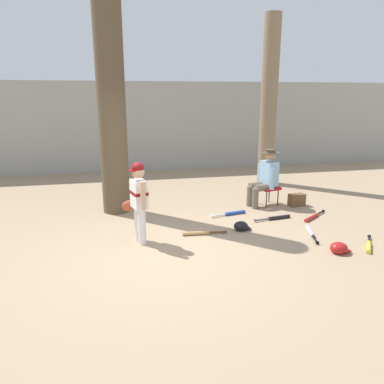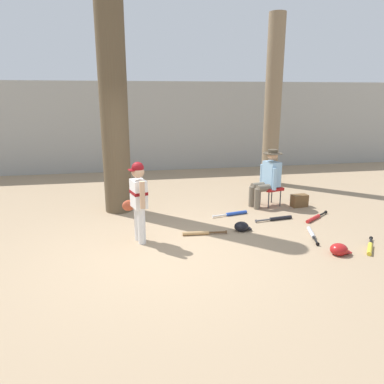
{
  "view_description": "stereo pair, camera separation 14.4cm",
  "coord_description": "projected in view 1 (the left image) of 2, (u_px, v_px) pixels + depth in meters",
  "views": [
    {
      "loc": [
        -0.68,
        -5.06,
        2.3
      ],
      "look_at": [
        0.55,
        0.66,
        0.75
      ],
      "focal_mm": 34.53,
      "sensor_mm": 36.0,
      "label": 1
    },
    {
      "loc": [
        -0.53,
        -5.09,
        2.3
      ],
      "look_at": [
        0.55,
        0.66,
        0.75
      ],
      "focal_mm": 34.53,
      "sensor_mm": 36.0,
      "label": 2
    }
  ],
  "objects": [
    {
      "name": "folding_stool",
      "position": [
        268.0,
        188.0,
        7.86
      ],
      "size": [
        0.48,
        0.48,
        0.41
      ],
      "color": "red",
      "rests_on": "ground"
    },
    {
      "name": "bat_aluminum_silver",
      "position": [
        311.0,
        233.0,
        6.25
      ],
      "size": [
        0.27,
        0.71,
        0.07
      ],
      "color": "#B7BCC6",
      "rests_on": "ground"
    },
    {
      "name": "bat_red_barrel",
      "position": [
        313.0,
        217.0,
        7.06
      ],
      "size": [
        0.69,
        0.53,
        0.07
      ],
      "color": "red",
      "rests_on": "ground"
    },
    {
      "name": "bat_black_composite",
      "position": [
        277.0,
        218.0,
        7.01
      ],
      "size": [
        0.76,
        0.17,
        0.07
      ],
      "color": "black",
      "rests_on": "ground"
    },
    {
      "name": "bat_wood_tan",
      "position": [
        199.0,
        233.0,
        6.24
      ],
      "size": [
        0.76,
        0.11,
        0.07
      ],
      "color": "tan",
      "rests_on": "ground"
    },
    {
      "name": "bat_yellow_trainer",
      "position": [
        369.0,
        246.0,
        5.71
      ],
      "size": [
        0.48,
        0.6,
        0.07
      ],
      "color": "yellow",
      "rests_on": "ground"
    },
    {
      "name": "seated_spectator",
      "position": [
        265.0,
        176.0,
        7.75
      ],
      "size": [
        0.68,
        0.54,
        1.2
      ],
      "color": "#6B6051",
      "rests_on": "ground"
    },
    {
      "name": "tree_behind_spectator",
      "position": [
        268.0,
        112.0,
        9.45
      ],
      "size": [
        0.61,
        0.61,
        4.34
      ],
      "color": "#7F6B51",
      "rests_on": "ground"
    },
    {
      "name": "young_ballplayer",
      "position": [
        138.0,
        197.0,
        5.77
      ],
      "size": [
        0.42,
        0.57,
        1.31
      ],
      "color": "white",
      "rests_on": "ground"
    },
    {
      "name": "ground_plane",
      "position": [
        165.0,
        254.0,
        5.51
      ],
      "size": [
        60.0,
        60.0,
        0.0
      ],
      "primitive_type": "plane",
      "color": "#9E8466"
    },
    {
      "name": "handbag_beside_stool",
      "position": [
        297.0,
        200.0,
        7.84
      ],
      "size": [
        0.36,
        0.22,
        0.26
      ],
      "primitive_type": "cube",
      "rotation": [
        0.0,
        0.0,
        0.12
      ],
      "color": "brown",
      "rests_on": "ground"
    },
    {
      "name": "tree_near_player",
      "position": [
        111.0,
        98.0,
        6.97
      ],
      "size": [
        0.7,
        0.7,
        5.12
      ],
      "color": "brown",
      "rests_on": "ground"
    },
    {
      "name": "batting_helmet_black",
      "position": [
        241.0,
        226.0,
        6.44
      ],
      "size": [
        0.3,
        0.23,
        0.17
      ],
      "color": "black",
      "rests_on": "ground"
    },
    {
      "name": "bat_blue_youth",
      "position": [
        232.0,
        213.0,
        7.28
      ],
      "size": [
        0.74,
        0.22,
        0.07
      ],
      "color": "#2347AD",
      "rests_on": "ground"
    },
    {
      "name": "concrete_back_wall",
      "position": [
        135.0,
        127.0,
        11.25
      ],
      "size": [
        18.0,
        0.36,
        2.68
      ],
      "primitive_type": "cube",
      "color": "#9E9E99",
      "rests_on": "ground"
    },
    {
      "name": "batting_helmet_red",
      "position": [
        339.0,
        248.0,
        5.52
      ],
      "size": [
        0.31,
        0.24,
        0.18
      ],
      "color": "#A81919",
      "rests_on": "ground"
    }
  ]
}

